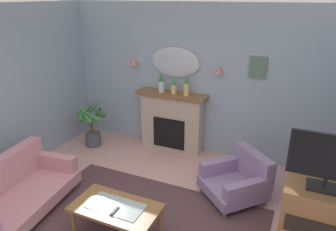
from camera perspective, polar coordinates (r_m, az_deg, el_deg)
wall_back at (r=5.85m, az=6.32°, el=6.20°), size 6.27×0.10×2.78m
fireplace at (r=6.10m, az=0.66°, el=-1.17°), size 1.36×0.36×1.16m
mantel_vase_centre at (r=5.90m, az=-1.21°, el=5.91°), size 0.11×0.11×0.37m
mantel_vase_right at (r=5.81m, az=1.03°, el=5.56°), size 0.10×0.10×0.33m
mantel_vase_left at (r=5.71m, az=3.35°, el=5.54°), size 0.10×0.10×0.38m
wall_mirror at (r=5.89m, az=1.26°, el=9.63°), size 0.96×0.06×0.56m
wall_sconce_left at (r=6.23m, az=-6.24°, el=9.69°), size 0.14×0.14×0.14m
wall_sconce_right at (r=5.58m, az=9.19°, el=8.18°), size 0.14×0.14×0.14m
framed_picture at (r=5.49m, az=16.03°, el=8.38°), size 0.28×0.03×0.36m
coffee_table at (r=4.14m, az=-9.43°, el=-16.56°), size 1.10×0.60×0.45m
tv_remote at (r=4.01m, az=-9.63°, el=-16.71°), size 0.04×0.16×0.02m
floral_couch at (r=4.98m, az=-26.18°, el=-12.38°), size 1.06×1.80×0.76m
armchair_near_fireplace at (r=4.91m, az=12.68°, el=-11.21°), size 1.14×1.15×0.71m
tv_cabinet at (r=4.20m, az=25.39°, el=-16.84°), size 0.80×0.57×0.90m
tv_flatscreen at (r=3.77m, az=27.29°, el=-7.36°), size 0.84×0.24×0.65m
potted_plant_tall_palm at (r=6.43m, az=-13.72°, el=-1.22°), size 0.62×0.62×0.93m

